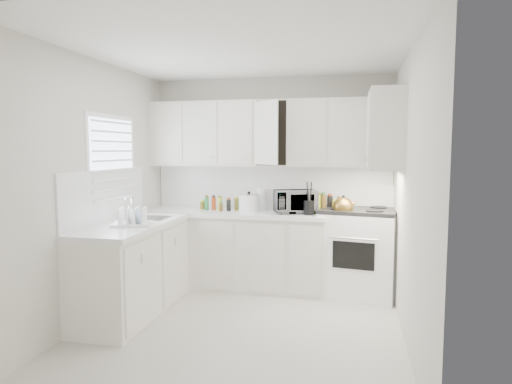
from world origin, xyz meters
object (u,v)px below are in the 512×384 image
(stove, at_px, (358,240))
(microwave, at_px, (295,199))
(utensil_crock, at_px, (309,198))
(rice_cooker, at_px, (249,202))
(dish_rack, at_px, (132,215))
(tea_kettle, at_px, (343,206))

(stove, bearing_deg, microwave, -171.83)
(utensil_crock, bearing_deg, rice_cooker, 170.30)
(utensil_crock, bearing_deg, dish_rack, -145.75)
(rice_cooker, xyz_separation_m, utensil_crock, (0.75, -0.13, 0.08))
(microwave, distance_m, dish_rack, 1.94)
(stove, height_order, dish_rack, stove)
(stove, distance_m, utensil_crock, 0.77)
(utensil_crock, relative_size, dish_rack, 1.05)
(microwave, distance_m, rice_cooker, 0.57)
(stove, relative_size, microwave, 2.67)
(tea_kettle, bearing_deg, dish_rack, -147.36)
(stove, height_order, tea_kettle, stove)
(utensil_crock, bearing_deg, microwave, 142.16)
(rice_cooker, bearing_deg, microwave, -2.14)
(stove, distance_m, microwave, 0.88)
(tea_kettle, distance_m, utensil_crock, 0.40)
(utensil_crock, xyz_separation_m, dish_rack, (-1.65, -1.12, -0.09))
(stove, height_order, microwave, stove)
(tea_kettle, height_order, dish_rack, tea_kettle)
(microwave, bearing_deg, tea_kettle, -36.64)
(tea_kettle, distance_m, rice_cooker, 1.15)
(rice_cooker, distance_m, utensil_crock, 0.76)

